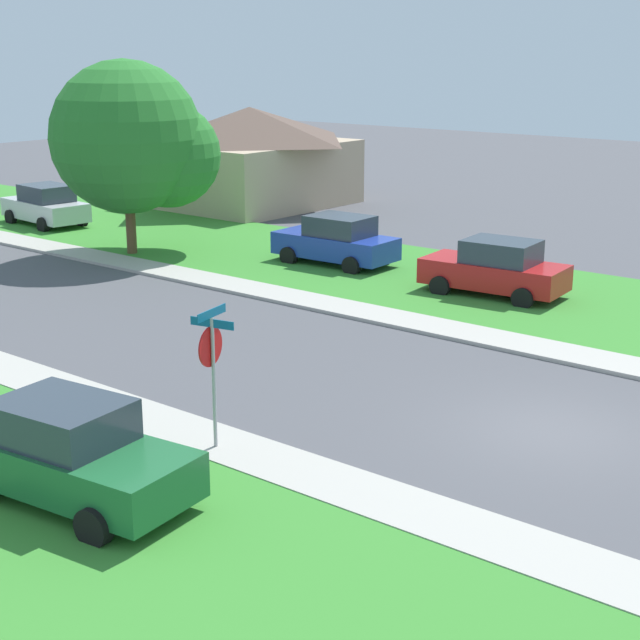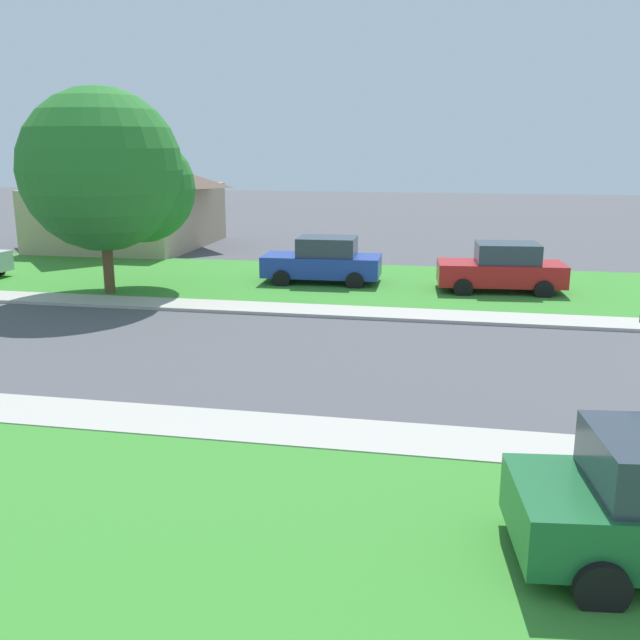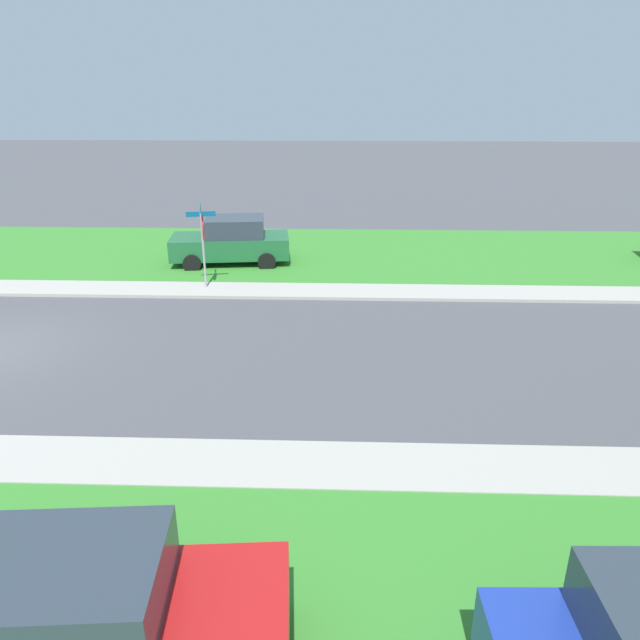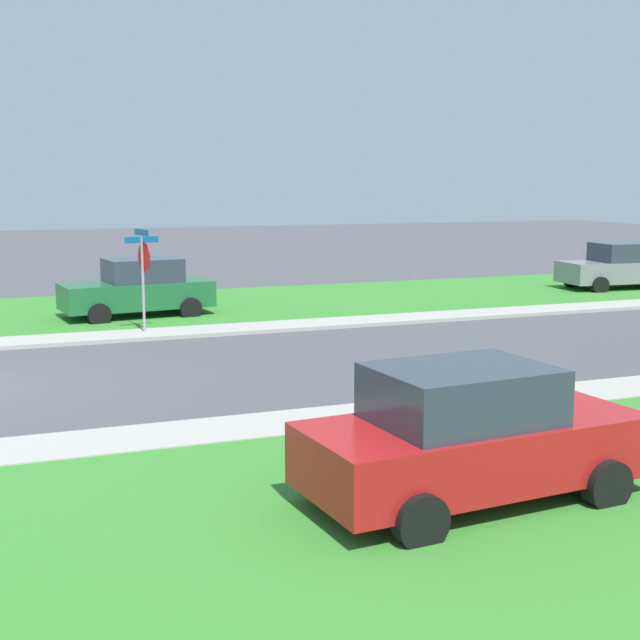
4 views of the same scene
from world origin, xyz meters
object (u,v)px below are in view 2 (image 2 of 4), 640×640
(car_red_driveway_right, at_px, (502,268))
(tree_sidewalk_near, at_px, (112,175))
(car_blue_near_corner, at_px, (323,261))
(house_right_setback, at_px, (129,199))

(car_red_driveway_right, distance_m, tree_sidewalk_near, 13.70)
(car_blue_near_corner, xyz_separation_m, car_red_driveway_right, (-0.40, -6.40, 0.00))
(car_blue_near_corner, bearing_deg, house_right_setback, 54.96)
(car_red_driveway_right, height_order, tree_sidewalk_near, tree_sidewalk_near)
(car_red_driveway_right, relative_size, tree_sidewalk_near, 0.64)
(tree_sidewalk_near, bearing_deg, house_right_setback, 23.32)
(car_red_driveway_right, relative_size, house_right_setback, 0.49)
(car_blue_near_corner, relative_size, car_red_driveway_right, 0.98)
(car_blue_near_corner, relative_size, house_right_setback, 0.48)
(house_right_setback, bearing_deg, car_red_driveway_right, -115.23)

